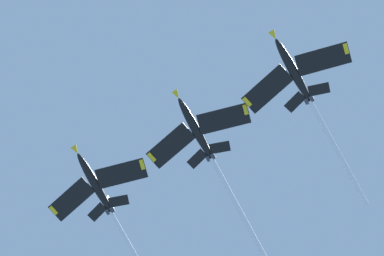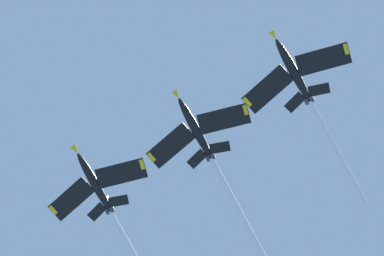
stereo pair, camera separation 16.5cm
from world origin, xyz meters
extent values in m
ellipsoid|color=black|center=(-0.30, -2.25, 132.53)|extent=(6.36, 11.53, 4.53)
cone|color=yellow|center=(2.35, -8.14, 134.33)|extent=(1.86, 2.19, 1.59)
ellipsoid|color=black|center=(0.46, -3.95, 133.67)|extent=(2.12, 3.09, 1.62)
cube|color=black|center=(4.22, 0.60, 132.22)|extent=(9.25, 8.34, 1.16)
cube|color=yellow|center=(7.83, 2.58, 132.26)|extent=(1.64, 1.82, 0.60)
cube|color=black|center=(-5.44, -3.75, 132.22)|extent=(9.48, 5.07, 1.16)
cube|color=yellow|center=(-9.31, -5.14, 132.26)|extent=(1.00, 1.86, 0.60)
cube|color=black|center=(-0.20, 3.08, 131.19)|extent=(3.86, 3.74, 0.64)
cube|color=black|center=(-4.36, 1.20, 131.19)|extent=(3.77, 2.16, 0.64)
cube|color=yellow|center=(-2.36, 2.31, 132.59)|extent=(1.42, 2.87, 3.34)
cylinder|color=#38383D|center=(-2.18, 3.00, 130.88)|extent=(1.21, 1.40, 1.04)
cylinder|color=#38383D|center=(-3.00, 2.63, 130.88)|extent=(1.21, 1.40, 1.04)
cylinder|color=white|center=(-6.72, 12.00, 128.08)|extent=(9.01, 18.59, 6.35)
ellipsoid|color=black|center=(-18.79, -9.40, 132.92)|extent=(6.60, 11.46, 4.45)
cone|color=yellow|center=(-15.99, -15.23, 134.67)|extent=(1.89, 2.19, 1.58)
ellipsoid|color=black|center=(-17.98, -11.08, 134.05)|extent=(2.17, 3.08, 1.60)
cube|color=black|center=(-14.33, -6.43, 132.61)|extent=(9.18, 8.46, 1.13)
cube|color=yellow|center=(-10.77, -4.37, 132.65)|extent=(1.67, 1.81, 0.59)
cube|color=black|center=(-23.89, -11.02, 132.61)|extent=(9.53, 5.27, 1.13)
cube|color=yellow|center=(-27.72, -12.50, 132.65)|extent=(1.04, 1.87, 0.59)
cube|color=black|center=(-18.82, -4.06, 131.61)|extent=(3.83, 3.77, 0.63)
cube|color=black|center=(-22.93, -6.03, 131.61)|extent=(3.80, 2.24, 0.63)
cube|color=yellow|center=(-20.95, -4.89, 133.01)|extent=(1.48, 2.83, 3.33)
cylinder|color=#38383D|center=(-20.79, -4.18, 131.31)|extent=(1.23, 1.40, 1.03)
cylinder|color=#38383D|center=(-21.60, -4.57, 131.31)|extent=(1.23, 1.40, 1.03)
cylinder|color=white|center=(-26.65, 7.00, 127.89)|extent=(11.72, 23.05, 7.66)
ellipsoid|color=black|center=(-37.44, -18.29, 131.79)|extent=(6.51, 11.47, 4.55)
cone|color=yellow|center=(-34.70, -24.13, 133.60)|extent=(1.88, 2.20, 1.59)
ellipsoid|color=black|center=(-36.65, -19.97, 132.94)|extent=(2.15, 3.09, 1.62)
cube|color=black|center=(-32.96, -15.37, 131.48)|extent=(9.20, 8.41, 1.16)
cube|color=yellow|center=(-29.38, -13.34, 131.52)|extent=(1.66, 1.81, 0.60)
cube|color=black|center=(-42.55, -19.87, 131.48)|extent=(9.51, 5.19, 1.16)
cube|color=yellow|center=(-46.40, -21.32, 131.52)|extent=(1.03, 1.87, 0.60)
cube|color=black|center=(-37.42, -12.96, 130.44)|extent=(3.84, 3.76, 0.64)
cube|color=black|center=(-41.55, -14.90, 130.44)|extent=(3.79, 2.21, 0.64)
cube|color=yellow|center=(-39.56, -13.76, 131.85)|extent=(1.46, 2.85, 3.34)
cylinder|color=#38383D|center=(-39.39, -13.07, 130.13)|extent=(1.22, 1.41, 1.04)
cylinder|color=#38383D|center=(-40.21, -13.45, 130.13)|extent=(1.22, 1.41, 1.04)
camera|label=1|loc=(31.53, -45.26, 1.83)|focal=77.83mm
camera|label=2|loc=(31.44, -45.39, 1.83)|focal=77.83mm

